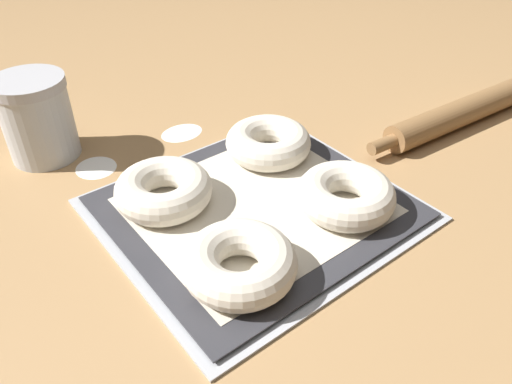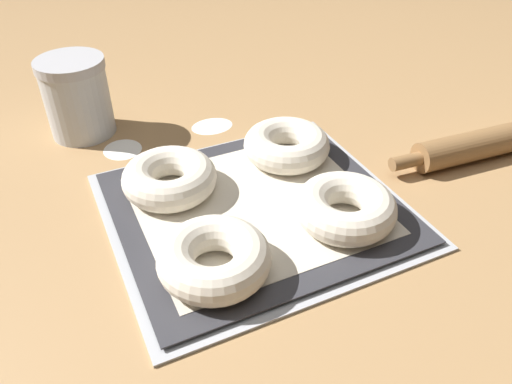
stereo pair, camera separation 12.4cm
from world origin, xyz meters
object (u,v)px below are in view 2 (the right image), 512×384
Objects in this scene: bagel_front_left at (214,258)px; rolling_pin at (506,138)px; baking_tray at (256,209)px; bagel_back_right at (287,145)px; bagel_back_left at (170,178)px; flour_canister at (77,97)px; bagel_front_right at (345,207)px.

rolling_pin is at bearing 6.75° from bagel_front_left.
bagel_back_right reaches higher than baking_tray.
bagel_back_left reaches higher than baking_tray.
bagel_front_left is at bearing -79.31° from flour_canister.
bagel_front_left is 1.00× the size of bagel_front_right.
bagel_back_right is (0.19, 0.01, 0.00)m from bagel_back_left.
bagel_front_right is 0.50m from flour_canister.
bagel_back_left is at bearing -71.61° from flour_canister.
baking_tray is 2.97× the size of bagel_front_right.
bagel_front_left reaches higher than rolling_pin.
bagel_front_left is 0.18m from bagel_back_left.
flour_canister is (-0.28, 0.24, 0.03)m from bagel_back_right.
bagel_front_left is 1.01× the size of flour_canister.
bagel_back_right is (0.10, 0.09, 0.03)m from baking_tray.
bagel_back_right is (0.20, 0.19, 0.00)m from bagel_front_left.
flour_canister reaches higher than bagel_back_right.
baking_tray is 2.97× the size of bagel_back_left.
rolling_pin is (0.35, -0.12, -0.01)m from bagel_back_right.
bagel_front_right is 1.00× the size of bagel_back_right.
rolling_pin reaches higher than baking_tray.
rolling_pin is at bearing -12.06° from bagel_back_left.
flour_canister reaches higher than bagel_back_left.
baking_tray is 0.92× the size of rolling_pin.
bagel_back_right is at bearing 88.84° from bagel_front_right.
bagel_back_right is 1.01× the size of flour_canister.
bagel_front_right is at bearing -171.92° from rolling_pin.
flour_canister is (-0.18, 0.33, 0.06)m from baking_tray.
bagel_back_left and bagel_back_right have the same top height.
rolling_pin is (0.54, -0.12, -0.01)m from bagel_back_left.
rolling_pin is at bearing -30.22° from flour_canister.
bagel_front_right is 1.01× the size of flour_canister.
baking_tray is 0.14m from bagel_back_right.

